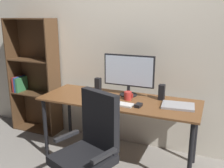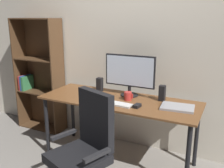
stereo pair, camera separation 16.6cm
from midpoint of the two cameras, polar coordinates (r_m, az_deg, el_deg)
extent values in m
plane|color=gray|center=(3.08, -0.17, -16.67)|extent=(12.00, 12.00, 0.00)
cube|color=beige|center=(3.09, 3.43, 9.12)|extent=(6.40, 0.10, 2.60)
cube|color=brown|center=(2.77, -0.18, -3.73)|extent=(1.75, 0.65, 0.02)
cylinder|color=black|center=(3.10, -16.45, -9.62)|extent=(0.04, 0.04, 0.72)
cylinder|color=black|center=(2.50, 15.51, -15.88)|extent=(0.04, 0.04, 0.72)
cylinder|color=black|center=(3.48, -10.99, -6.41)|extent=(0.04, 0.04, 0.72)
cylinder|color=black|center=(2.97, 16.91, -10.80)|extent=(0.04, 0.04, 0.72)
cylinder|color=black|center=(2.91, 2.12, -2.45)|extent=(0.20, 0.20, 0.01)
cylinder|color=black|center=(2.89, 2.14, -1.40)|extent=(0.04, 0.04, 0.10)
cube|color=black|center=(2.83, 2.18, 3.05)|extent=(0.59, 0.03, 0.36)
cube|color=silver|center=(2.82, 2.07, 3.00)|extent=(0.56, 0.01, 0.33)
cube|color=silver|center=(2.60, -0.15, -4.56)|extent=(0.29, 0.12, 0.02)
cube|color=black|center=(2.54, 4.16, -4.87)|extent=(0.07, 0.10, 0.03)
cylinder|color=#B72D28|center=(2.74, 1.88, -2.69)|extent=(0.09, 0.09, 0.09)
cube|color=#B72D28|center=(2.72, 2.88, -2.72)|extent=(0.02, 0.01, 0.05)
cube|color=#99999E|center=(2.60, 13.03, -4.87)|extent=(0.34, 0.26, 0.02)
cube|color=black|center=(3.03, -4.78, -0.21)|extent=(0.06, 0.07, 0.17)
cube|color=black|center=(2.77, 9.56, -1.86)|extent=(0.06, 0.07, 0.17)
cube|color=black|center=(2.24, -8.90, -16.69)|extent=(0.57, 0.57, 0.08)
cube|color=black|center=(2.22, -4.93, -8.13)|extent=(0.40, 0.21, 0.52)
cube|color=#232326|center=(2.36, -12.32, -11.52)|extent=(0.13, 0.26, 0.03)
cube|color=#232326|center=(2.03, -4.23, -15.98)|extent=(0.13, 0.26, 0.03)
cube|color=#4C331E|center=(3.94, -22.35, 1.95)|extent=(0.02, 0.28, 1.60)
cube|color=#4C331E|center=(3.50, -14.35, 1.06)|extent=(0.02, 0.28, 1.60)
cube|color=#4C331E|center=(3.81, -17.28, 1.99)|extent=(0.70, 0.01, 1.60)
cube|color=#4C331E|center=(3.96, -17.61, -9.67)|extent=(0.67, 0.26, 0.02)
cube|color=#4C331E|center=(3.77, -18.28, -2.01)|extent=(0.67, 0.26, 0.02)
cube|color=#4C331E|center=(3.66, -18.90, 5.19)|extent=(0.67, 0.26, 0.02)
cube|color=#4C331E|center=(3.61, -19.68, 13.83)|extent=(0.67, 0.26, 0.02)
cube|color=#B22D28|center=(3.93, -21.75, 0.09)|extent=(0.02, 0.22, 0.21)
cube|color=#28478C|center=(3.91, -21.44, 0.06)|extent=(0.03, 0.22, 0.22)
cube|color=#337242|center=(3.88, -21.06, -0.07)|extent=(0.03, 0.22, 0.21)
camera|label=1|loc=(0.08, -91.76, -0.48)|focal=40.16mm
camera|label=2|loc=(0.08, 88.24, 0.48)|focal=40.16mm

